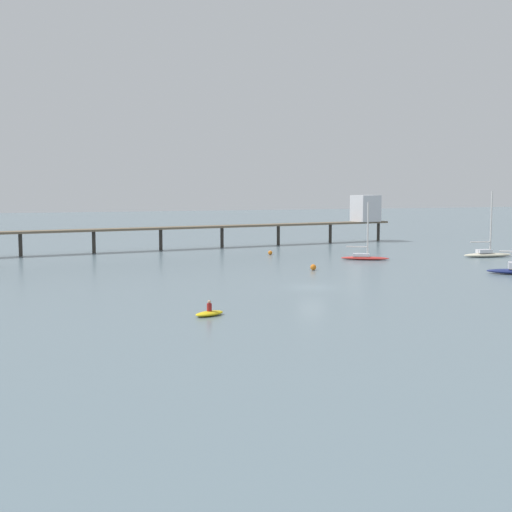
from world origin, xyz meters
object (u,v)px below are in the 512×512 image
Objects in this scene: pier at (284,218)px; dinghy_yellow at (209,313)px; sailboat_cream at (487,253)px; sailboat_red at (364,256)px; mooring_buoy_near at (313,267)px; mooring_buoy_inner at (270,253)px.

dinghy_yellow is (-28.43, -55.29, -4.05)m from pier.
sailboat_cream is 1.18× the size of sailboat_red.
pier is 34.36m from mooring_buoy_near.
sailboat_cream is at bearing -7.94° from sailboat_red.
mooring_buoy_inner is at bearing 130.82° from sailboat_red.
mooring_buoy_near is (-1.87, -17.98, 0.04)m from mooring_buoy_inner.
sailboat_cream is 28.03m from mooring_buoy_near.
pier is at bearing 122.90° from sailboat_cream.
dinghy_yellow reaches higher than mooring_buoy_inner.
sailboat_cream is at bearing -26.02° from mooring_buoy_inner.
sailboat_red is 2.82× the size of dinghy_yellow.
sailboat_cream reaches higher than sailboat_red.
sailboat_cream is 13.00× the size of mooring_buoy_near.
mooring_buoy_near is at bearing -95.92° from mooring_buoy_inner.
mooring_buoy_near is at bearing -168.74° from sailboat_cream.
dinghy_yellow is at bearing -129.31° from mooring_buoy_near.
mooring_buoy_near reaches higher than mooring_buoy_inner.
mooring_buoy_inner is (-8.04, -14.68, -3.98)m from pier.
pier is 120.98× the size of mooring_buoy_inner.
pier is 27.29× the size of dinghy_yellow.
pier reaches higher than mooring_buoy_near.
sailboat_red is at bearing 36.31° from mooring_buoy_near.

